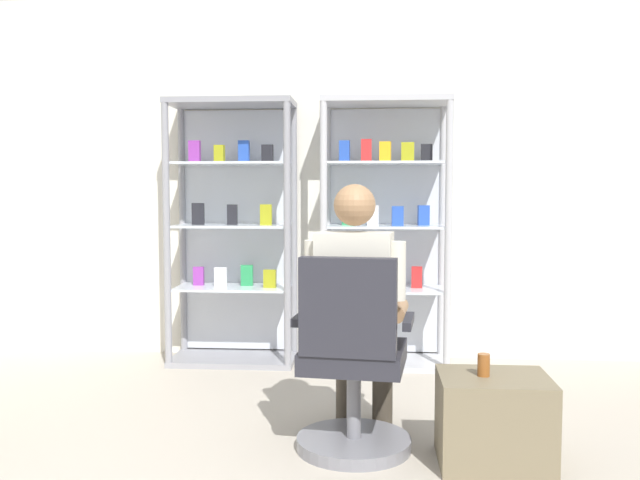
{
  "coord_description": "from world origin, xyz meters",
  "views": [
    {
      "loc": [
        0.46,
        -2.17,
        1.27
      ],
      "look_at": [
        0.19,
        1.38,
        1.0
      ],
      "focal_mm": 38.35,
      "sensor_mm": 36.0,
      "label": 1
    }
  ],
  "objects_px": {
    "storage_crate": "(494,420)",
    "tea_glass": "(484,365)",
    "seated_shopkeeper": "(357,301)",
    "display_cabinet_right": "(385,230)",
    "display_cabinet_left": "(234,230)",
    "office_chair": "(352,373)"
  },
  "relations": [
    {
      "from": "office_chair",
      "to": "seated_shopkeeper",
      "type": "height_order",
      "value": "seated_shopkeeper"
    },
    {
      "from": "storage_crate",
      "to": "display_cabinet_left",
      "type": "bearing_deg",
      "value": 130.95
    },
    {
      "from": "display_cabinet_right",
      "to": "storage_crate",
      "type": "bearing_deg",
      "value": -75.38
    },
    {
      "from": "storage_crate",
      "to": "tea_glass",
      "type": "height_order",
      "value": "tea_glass"
    },
    {
      "from": "display_cabinet_right",
      "to": "office_chair",
      "type": "height_order",
      "value": "display_cabinet_right"
    },
    {
      "from": "display_cabinet_right",
      "to": "office_chair",
      "type": "bearing_deg",
      "value": -95.9
    },
    {
      "from": "display_cabinet_left",
      "to": "seated_shopkeeper",
      "type": "height_order",
      "value": "display_cabinet_left"
    },
    {
      "from": "storage_crate",
      "to": "tea_glass",
      "type": "relative_size",
      "value": 4.87
    },
    {
      "from": "office_chair",
      "to": "tea_glass",
      "type": "xyz_separation_m",
      "value": [
        0.6,
        -0.08,
        0.07
      ]
    },
    {
      "from": "display_cabinet_left",
      "to": "office_chair",
      "type": "distance_m",
      "value": 2.05
    },
    {
      "from": "display_cabinet_right",
      "to": "storage_crate",
      "type": "height_order",
      "value": "display_cabinet_right"
    },
    {
      "from": "display_cabinet_left",
      "to": "tea_glass",
      "type": "bearing_deg",
      "value": -49.99
    },
    {
      "from": "office_chair",
      "to": "storage_crate",
      "type": "bearing_deg",
      "value": -6.52
    },
    {
      "from": "display_cabinet_left",
      "to": "office_chair",
      "type": "bearing_deg",
      "value": -62.09
    },
    {
      "from": "seated_shopkeeper",
      "to": "tea_glass",
      "type": "xyz_separation_m",
      "value": [
        0.58,
        -0.24,
        -0.25
      ]
    },
    {
      "from": "display_cabinet_right",
      "to": "seated_shopkeeper",
      "type": "height_order",
      "value": "display_cabinet_right"
    },
    {
      "from": "office_chair",
      "to": "display_cabinet_left",
      "type": "bearing_deg",
      "value": 117.91
    },
    {
      "from": "display_cabinet_right",
      "to": "seated_shopkeeper",
      "type": "relative_size",
      "value": 1.47
    },
    {
      "from": "display_cabinet_left",
      "to": "storage_crate",
      "type": "distance_m",
      "value": 2.52
    },
    {
      "from": "seated_shopkeeper",
      "to": "storage_crate",
      "type": "bearing_deg",
      "value": -20.49
    },
    {
      "from": "tea_glass",
      "to": "office_chair",
      "type": "bearing_deg",
      "value": 172.79
    },
    {
      "from": "seated_shopkeeper",
      "to": "tea_glass",
      "type": "distance_m",
      "value": 0.68
    }
  ]
}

